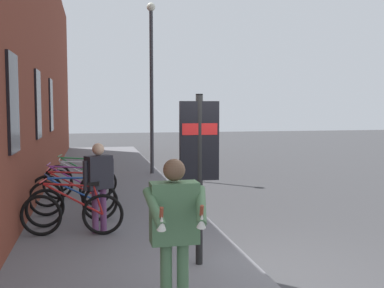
{
  "coord_description": "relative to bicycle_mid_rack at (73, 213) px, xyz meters",
  "views": [
    {
      "loc": [
        -5.82,
        2.24,
        2.34
      ],
      "look_at": [
        2.06,
        0.53,
        1.69
      ],
      "focal_mm": 42.99,
      "sensor_mm": 36.0,
      "label": 1
    }
  ],
  "objects": [
    {
      "name": "ground",
      "position": [
        3.76,
        -3.6,
        -0.51
      ],
      "size": [
        60.0,
        60.0,
        0.0
      ],
      "primitive_type": "plane",
      "color": "#38383A"
    },
    {
      "name": "sidewalk_pavement",
      "position": [
        5.76,
        -0.85,
        -0.45
      ],
      "size": [
        24.0,
        3.5,
        0.12
      ],
      "primitive_type": "cube",
      "color": "slate",
      "rests_on": "ground"
    },
    {
      "name": "station_facade",
      "position": [
        6.75,
        1.2,
        3.05
      ],
      "size": [
        22.0,
        0.65,
        7.12
      ],
      "color": "brown",
      "rests_on": "ground"
    },
    {
      "name": "bicycle_mid_rack",
      "position": [
        0.0,
        0.0,
        0.0
      ],
      "size": [
        0.48,
        1.76,
        0.97
      ],
      "color": "black",
      "rests_on": "sidewalk_pavement"
    },
    {
      "name": "bicycle_nearest_sign",
      "position": [
        0.81,
        0.01,
        0.0
      ],
      "size": [
        0.64,
        1.72,
        0.97
      ],
      "color": "black",
      "rests_on": "sidewalk_pavement"
    },
    {
      "name": "bicycle_far_end",
      "position": [
        1.55,
        0.05,
        0.0
      ],
      "size": [
        0.48,
        1.77,
        0.97
      ],
      "color": "black",
      "rests_on": "sidewalk_pavement"
    },
    {
      "name": "bicycle_leaning_wall",
      "position": [
        2.42,
        0.12,
        0.0
      ],
      "size": [
        0.48,
        1.77,
        0.97
      ],
      "color": "black",
      "rests_on": "sidewalk_pavement"
    },
    {
      "name": "bicycle_under_window",
      "position": [
        3.34,
        -0.06,
        0.0
      ],
      "size": [
        0.48,
        1.77,
        0.97
      ],
      "color": "black",
      "rests_on": "sidewalk_pavement"
    },
    {
      "name": "bicycle_end_of_row",
      "position": [
        4.17,
        -0.0,
        0.0
      ],
      "size": [
        0.48,
        1.76,
        0.97
      ],
      "color": "black",
      "rests_on": "sidewalk_pavement"
    },
    {
      "name": "transit_info_sign",
      "position": [
        -1.87,
        -1.81,
        1.21
      ],
      "size": [
        0.1,
        0.55,
        2.4
      ],
      "color": "black",
      "rests_on": "sidewalk_pavement"
    },
    {
      "name": "pedestrian_by_facade",
      "position": [
        0.11,
        -0.45,
        0.58
      ],
      "size": [
        0.42,
        0.54,
        1.59
      ],
      "color": "#723F72",
      "rests_on": "sidewalk_pavement"
    },
    {
      "name": "tourist_with_hotdogs",
      "position": [
        -3.56,
        -1.16,
        0.66
      ],
      "size": [
        0.57,
        0.65,
        1.7
      ],
      "color": "#4C724C",
      "rests_on": "sidewalk_pavement"
    },
    {
      "name": "street_lamp",
      "position": [
        7.18,
        -2.3,
        2.91
      ],
      "size": [
        0.28,
        0.28,
        5.62
      ],
      "color": "#333338",
      "rests_on": "sidewalk_pavement"
    }
  ]
}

